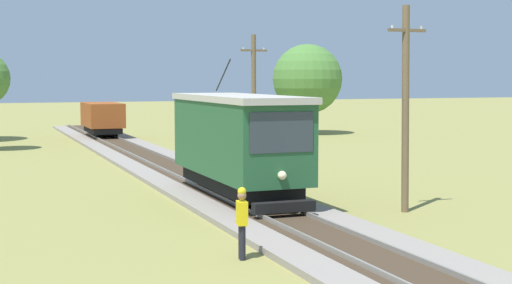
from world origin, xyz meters
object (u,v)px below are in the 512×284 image
utility_pole_mid (254,98)px  track_worker (242,220)px  red_tram (238,141)px  freight_car (102,118)px  tree_left_near (307,79)px  utility_pole_near_tram (406,106)px

utility_pole_mid → track_worker: bearing=-111.7°
red_tram → track_worker: bearing=-109.0°
freight_car → tree_left_near: size_ratio=0.74×
utility_pole_mid → tree_left_near: bearing=57.9°
red_tram → utility_pole_mid: 11.23m
red_tram → utility_pole_mid: utility_pole_mid is taller
utility_pole_near_tram → track_worker: 8.76m
utility_pole_mid → track_worker: size_ratio=3.69×
red_tram → track_worker: 8.57m
red_tram → tree_left_near: bearing=60.8°
tree_left_near → freight_car: bearing=177.3°
red_tram → tree_left_near: tree_left_near is taller
utility_pole_near_tram → utility_pole_mid: size_ratio=1.03×
freight_car → utility_pole_near_tram: utility_pole_near_tram is taller
utility_pole_mid → track_worker: 19.78m
red_tram → utility_pole_mid: size_ratio=1.30×
red_tram → tree_left_near: size_ratio=1.21×
freight_car → tree_left_near: 16.15m
red_tram → tree_left_near: (15.89, 28.38, 2.14)m
red_tram → utility_pole_mid: (4.49, 10.22, 1.20)m
tree_left_near → track_worker: bearing=-117.1°
red_tram → freight_car: bearing=90.0°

